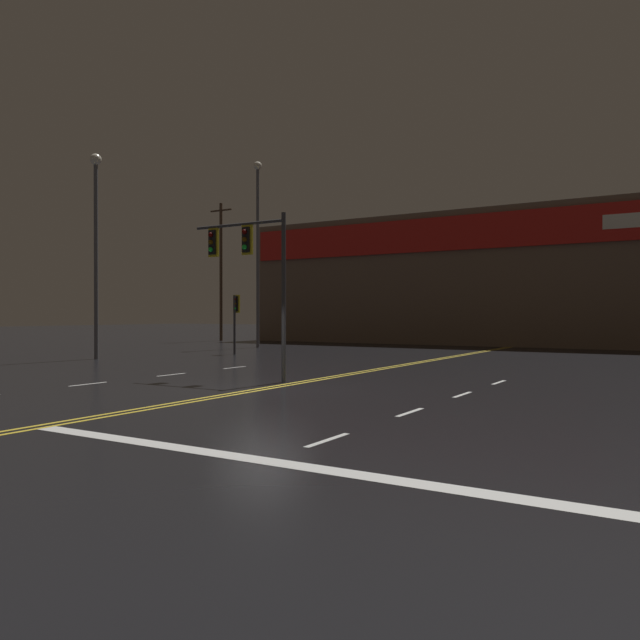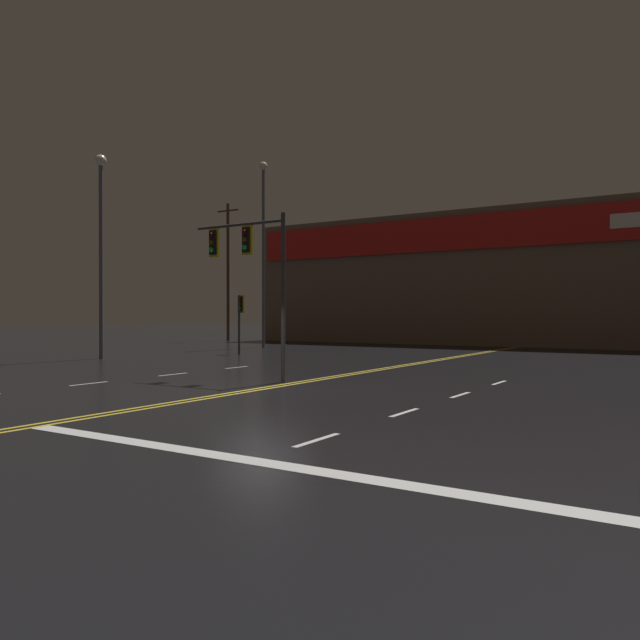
% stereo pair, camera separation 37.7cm
% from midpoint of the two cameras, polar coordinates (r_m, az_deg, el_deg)
% --- Properties ---
extents(ground_plane, '(200.00, 200.00, 0.00)m').
position_cam_midpoint_polar(ground_plane, '(18.43, -5.90, -6.30)').
color(ground_plane, black).
extents(road_markings, '(16.13, 60.00, 0.01)m').
position_cam_midpoint_polar(road_markings, '(16.56, -5.93, -7.06)').
color(road_markings, gold).
rests_on(road_markings, ground).
extents(traffic_signal_median, '(3.74, 0.36, 5.46)m').
position_cam_midpoint_polar(traffic_signal_median, '(21.05, -7.27, 5.84)').
color(traffic_signal_median, '#38383D').
rests_on(traffic_signal_median, ground).
extents(traffic_signal_corner_northwest, '(0.42, 0.36, 3.28)m').
position_cam_midpoint_polar(traffic_signal_corner_northwest, '(34.70, -8.02, 0.85)').
color(traffic_signal_corner_northwest, '#38383D').
rests_on(traffic_signal_corner_northwest, ground).
extents(streetlight_median_approach, '(0.56, 0.56, 12.36)m').
position_cam_midpoint_polar(streetlight_median_approach, '(42.01, -5.98, 7.90)').
color(streetlight_median_approach, '#59595E').
rests_on(streetlight_median_approach, ground).
extents(streetlight_far_left, '(0.56, 0.56, 10.09)m').
position_cam_midpoint_polar(streetlight_far_left, '(32.87, -20.12, 7.80)').
color(streetlight_far_left, '#59595E').
rests_on(streetlight_far_left, ground).
extents(building_backdrop, '(42.14, 10.23, 9.60)m').
position_cam_midpoint_polar(building_backdrop, '(48.61, 18.16, 3.57)').
color(building_backdrop, brown).
rests_on(building_backdrop, ground).
extents(utility_pole_row, '(46.73, 0.26, 12.97)m').
position_cam_midpoint_polar(utility_pole_row, '(42.01, 16.06, 6.17)').
color(utility_pole_row, '#4C3828').
rests_on(utility_pole_row, ground).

